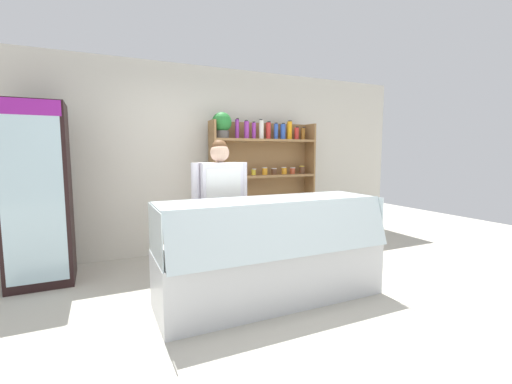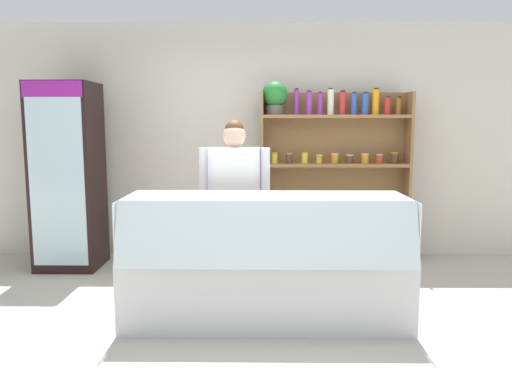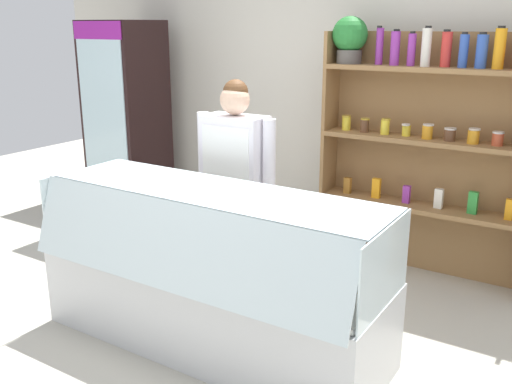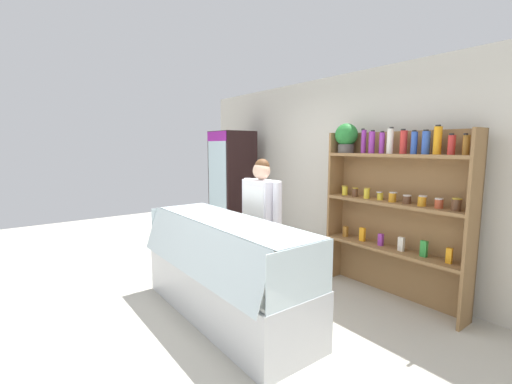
# 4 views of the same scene
# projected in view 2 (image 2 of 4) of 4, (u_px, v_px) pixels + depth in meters

# --- Properties ---
(ground_plane) EXTENTS (12.00, 12.00, 0.00)m
(ground_plane) POSITION_uv_depth(u_px,v_px,m) (268.00, 320.00, 4.00)
(ground_plane) COLOR #B7B2A3
(back_wall) EXTENTS (6.80, 0.10, 2.70)m
(back_wall) POSITION_uv_depth(u_px,v_px,m) (266.00, 142.00, 5.88)
(back_wall) COLOR beige
(back_wall) RESTS_ON ground
(drinks_fridge) EXTENTS (0.65, 0.61, 2.00)m
(drinks_fridge) POSITION_uv_depth(u_px,v_px,m) (68.00, 177.00, 5.36)
(drinks_fridge) COLOR black
(drinks_fridge) RESTS_ON ground
(shelving_unit) EXTENTS (1.66, 0.29, 2.02)m
(shelving_unit) POSITION_uv_depth(u_px,v_px,m) (327.00, 159.00, 5.60)
(shelving_unit) COLOR olive
(shelving_unit) RESTS_ON ground
(deli_display_case) EXTENTS (2.22, 0.80, 1.01)m
(deli_display_case) POSITION_uv_depth(u_px,v_px,m) (265.00, 282.00, 3.97)
(deli_display_case) COLOR silver
(deli_display_case) RESTS_ON ground
(shop_clerk) EXTENTS (0.65, 0.25, 1.60)m
(shop_clerk) POSITION_uv_depth(u_px,v_px,m) (235.00, 192.00, 4.57)
(shop_clerk) COLOR #383D51
(shop_clerk) RESTS_ON ground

